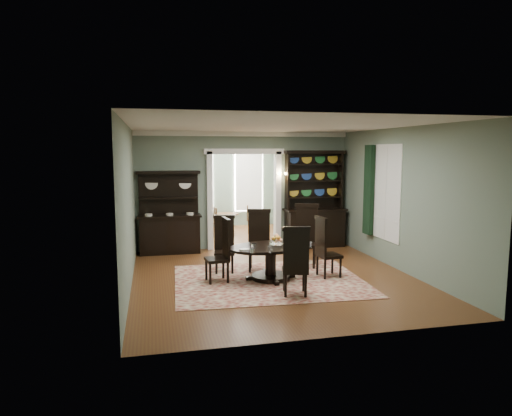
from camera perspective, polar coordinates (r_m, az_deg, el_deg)
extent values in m
cube|color=brown|center=(9.20, 2.25, -8.74)|extent=(5.50, 6.00, 0.01)
cube|color=silver|center=(8.86, 2.35, 10.29)|extent=(5.50, 6.00, 0.01)
cube|color=slate|center=(8.61, -15.66, 0.13)|extent=(0.01, 6.00, 3.00)
cube|color=slate|center=(9.98, 17.72, 0.99)|extent=(0.01, 6.00, 3.00)
cube|color=slate|center=(6.09, 9.70, -2.53)|extent=(5.50, 0.01, 3.00)
cube|color=slate|center=(11.60, -10.39, 2.02)|extent=(1.85, 0.01, 3.00)
cube|color=slate|center=(12.30, 6.86, 2.38)|extent=(1.85, 0.01, 3.00)
cube|color=slate|center=(11.77, -1.53, 8.30)|extent=(1.80, 0.01, 0.50)
cube|color=white|center=(11.73, -1.49, 9.24)|extent=(5.50, 0.10, 0.12)
cube|color=brown|center=(13.72, -2.93, -3.43)|extent=(3.50, 3.50, 0.01)
cube|color=silver|center=(13.50, -3.02, 9.21)|extent=(3.50, 3.50, 0.01)
cube|color=slate|center=(13.34, -10.41, 2.68)|extent=(0.01, 3.50, 3.00)
cube|color=slate|center=(13.94, 4.14, 2.97)|extent=(0.01, 3.50, 3.00)
cube|color=slate|center=(15.25, -4.11, 3.33)|extent=(3.50, 0.01, 3.00)
cube|color=white|center=(15.09, -7.28, 3.44)|extent=(1.05, 0.06, 2.20)
cube|color=white|center=(15.35, -0.94, 3.56)|extent=(1.05, 0.06, 2.20)
cube|color=white|center=(11.70, -5.83, 0.92)|extent=(0.14, 0.25, 2.50)
cube|color=white|center=(12.05, 2.69, 1.13)|extent=(0.14, 0.25, 2.50)
cube|color=white|center=(11.77, -1.53, 7.09)|extent=(2.08, 0.25, 0.14)
cube|color=white|center=(10.49, 16.03, 1.88)|extent=(0.02, 1.10, 2.00)
cube|color=white|center=(10.48, 15.96, 1.88)|extent=(0.01, 1.22, 2.12)
cube|color=black|center=(11.04, 13.92, 2.20)|extent=(0.10, 0.35, 2.10)
cube|color=gold|center=(11.94, 3.05, 3.96)|extent=(0.08, 0.05, 0.18)
sphere|color=#FFD88C|center=(11.76, 2.78, 4.30)|extent=(0.07, 0.07, 0.07)
sphere|color=#FFD88C|center=(11.82, 3.72, 4.31)|extent=(0.07, 0.07, 0.07)
cube|color=maroon|center=(8.99, 1.65, -9.05)|extent=(3.74, 3.04, 0.01)
ellipsoid|color=black|center=(8.95, 1.84, -4.88)|extent=(1.86, 1.36, 0.04)
cylinder|color=black|center=(8.96, 1.84, -5.08)|extent=(1.83, 1.83, 0.03)
cylinder|color=black|center=(9.02, 1.84, -6.80)|extent=(0.21, 0.21, 0.59)
cylinder|color=black|center=(9.10, 1.83, -8.60)|extent=(0.75, 0.75, 0.09)
cylinder|color=silver|center=(8.87, 2.56, -4.68)|extent=(0.29, 0.29, 0.05)
cube|color=black|center=(9.53, -3.98, -5.57)|extent=(0.47, 0.46, 0.05)
cube|color=black|center=(9.63, -4.00, -3.23)|extent=(0.42, 0.11, 0.71)
cube|color=black|center=(9.57, -4.02, -1.09)|extent=(0.46, 0.13, 0.07)
cylinder|color=black|center=(9.42, -4.97, -7.04)|extent=(0.05, 0.05, 0.42)
cylinder|color=black|center=(9.42, -2.97, -7.02)|extent=(0.05, 0.05, 0.42)
cylinder|color=black|center=(9.74, -4.94, -6.57)|extent=(0.05, 0.05, 0.42)
cylinder|color=black|center=(9.74, -3.00, -6.55)|extent=(0.05, 0.05, 0.42)
cube|color=black|center=(9.61, 0.35, -5.20)|extent=(0.56, 0.54, 0.06)
cube|color=black|center=(9.73, 0.39, -2.66)|extent=(0.45, 0.17, 0.78)
cube|color=black|center=(9.67, 0.39, -0.34)|extent=(0.50, 0.20, 0.08)
cylinder|color=black|center=(9.50, -0.77, -6.77)|extent=(0.05, 0.05, 0.46)
cylinder|color=black|center=(9.49, 1.40, -6.79)|extent=(0.05, 0.05, 0.46)
cylinder|color=black|center=(9.84, -0.66, -6.27)|extent=(0.05, 0.05, 0.46)
cylinder|color=black|center=(9.83, 1.43, -6.28)|extent=(0.05, 0.05, 0.46)
cube|color=black|center=(10.00, 6.25, -4.61)|extent=(0.62, 0.61, 0.06)
cube|color=black|center=(10.13, 6.36, -2.05)|extent=(0.46, 0.24, 0.82)
cube|color=black|center=(10.08, 6.40, 0.31)|extent=(0.51, 0.27, 0.08)
cylinder|color=black|center=(9.89, 5.05, -6.16)|extent=(0.05, 0.05, 0.48)
cylinder|color=black|center=(9.86, 7.25, -6.23)|extent=(0.05, 0.05, 0.48)
cylinder|color=black|center=(10.25, 5.25, -5.68)|extent=(0.05, 0.05, 0.48)
cylinder|color=black|center=(10.23, 7.36, -5.74)|extent=(0.05, 0.05, 0.48)
cube|color=black|center=(8.85, -4.92, -6.44)|extent=(0.46, 0.48, 0.06)
cube|color=black|center=(8.81, -3.74, -3.96)|extent=(0.09, 0.44, 0.74)
cube|color=black|center=(8.75, -3.76, -1.51)|extent=(0.12, 0.48, 0.08)
cylinder|color=black|center=(9.03, -6.23, -7.62)|extent=(0.05, 0.05, 0.44)
cylinder|color=black|center=(8.70, -5.74, -8.17)|extent=(0.05, 0.05, 0.44)
cylinder|color=black|center=(9.10, -4.11, -7.47)|extent=(0.05, 0.05, 0.44)
cylinder|color=black|center=(8.78, -3.54, -8.01)|extent=(0.05, 0.05, 0.44)
cube|color=black|center=(9.28, 9.11, -5.89)|extent=(0.46, 0.47, 0.06)
cube|color=black|center=(9.12, 8.11, -3.68)|extent=(0.09, 0.44, 0.74)
cube|color=black|center=(9.05, 8.15, -1.33)|extent=(0.11, 0.48, 0.08)
cylinder|color=black|center=(9.26, 10.52, -7.32)|extent=(0.05, 0.05, 0.43)
cylinder|color=black|center=(9.55, 9.53, -6.86)|extent=(0.05, 0.05, 0.43)
cylinder|color=black|center=(9.11, 8.63, -7.54)|extent=(0.05, 0.05, 0.43)
cylinder|color=black|center=(9.40, 7.68, -7.05)|extent=(0.05, 0.05, 0.43)
cube|color=black|center=(8.07, 4.89, -7.76)|extent=(0.53, 0.51, 0.06)
cube|color=black|center=(7.79, 5.04, -5.39)|extent=(0.44, 0.15, 0.75)
cube|color=black|center=(7.72, 5.07, -2.61)|extent=(0.48, 0.17, 0.08)
cylinder|color=black|center=(8.31, 5.98, -8.91)|extent=(0.05, 0.05, 0.44)
cylinder|color=black|center=(8.28, 3.57, -8.94)|extent=(0.05, 0.05, 0.44)
cylinder|color=black|center=(7.98, 6.23, -9.59)|extent=(0.05, 0.05, 0.44)
cylinder|color=black|center=(7.95, 3.72, -9.63)|extent=(0.05, 0.05, 0.44)
cube|color=black|center=(11.46, -10.72, -3.33)|extent=(1.45, 0.51, 0.91)
cube|color=black|center=(11.39, -10.77, -0.99)|extent=(1.54, 0.56, 0.05)
cube|color=black|center=(11.52, -10.87, 1.82)|extent=(1.45, 0.08, 1.07)
cube|color=black|center=(11.44, -10.84, 1.24)|extent=(1.41, 0.26, 0.04)
cube|color=black|center=(11.38, -10.92, 4.41)|extent=(1.54, 0.33, 0.07)
cube|color=black|center=(12.13, 7.35, -2.53)|extent=(1.52, 0.55, 0.97)
cube|color=black|center=(12.06, 7.38, -0.20)|extent=(1.62, 0.61, 0.04)
cube|color=black|center=(12.19, 7.09, 3.40)|extent=(1.51, 0.08, 1.47)
cube|color=black|center=(11.86, 3.93, 3.33)|extent=(0.06, 0.28, 1.51)
cube|color=black|center=(12.36, 10.47, 3.39)|extent=(0.06, 0.28, 1.51)
cube|color=black|center=(12.04, 7.36, 6.95)|extent=(1.62, 0.36, 0.09)
cube|color=black|center=(12.12, 7.23, 1.33)|extent=(1.51, 0.30, 0.03)
cube|color=black|center=(12.09, 7.26, 3.37)|extent=(1.51, 0.30, 0.03)
cube|color=black|center=(12.07, 7.30, 5.41)|extent=(1.51, 0.30, 0.03)
cylinder|color=#543318|center=(13.66, -3.66, -0.77)|extent=(0.70, 0.70, 0.04)
cylinder|color=#543318|center=(13.71, -3.65, -2.04)|extent=(0.09, 0.09, 0.62)
cylinder|color=#543318|center=(13.76, -3.64, -3.27)|extent=(0.39, 0.39, 0.05)
cylinder|color=#543318|center=(13.50, -5.77, -1.87)|extent=(0.36, 0.36, 0.04)
cube|color=#543318|center=(13.50, -5.12, -0.89)|extent=(0.07, 0.32, 0.45)
cylinder|color=#543318|center=(13.62, -6.41, -2.66)|extent=(0.03, 0.03, 0.41)
cylinder|color=#543318|center=(13.38, -6.15, -2.83)|extent=(0.03, 0.03, 0.41)
cylinder|color=#543318|center=(13.68, -5.38, -2.60)|extent=(0.03, 0.03, 0.41)
cylinder|color=#543318|center=(13.44, -5.10, -2.77)|extent=(0.03, 0.03, 0.41)
cylinder|color=#543318|center=(13.91, -0.39, -1.54)|extent=(0.36, 0.36, 0.04)
cube|color=#543318|center=(13.88, -1.07, -0.61)|extent=(0.11, 0.32, 0.46)
cylinder|color=#543318|center=(13.81, 0.12, -2.47)|extent=(0.03, 0.03, 0.41)
cylinder|color=#543318|center=(14.06, 0.15, -2.29)|extent=(0.03, 0.03, 0.41)
cylinder|color=#543318|center=(13.82, -0.94, -2.46)|extent=(0.03, 0.03, 0.41)
cylinder|color=#543318|center=(14.07, -0.89, -2.29)|extent=(0.03, 0.03, 0.41)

